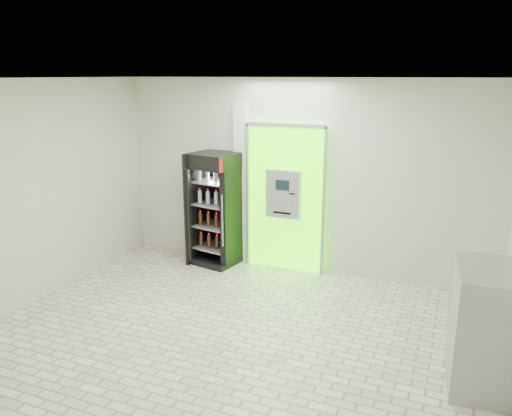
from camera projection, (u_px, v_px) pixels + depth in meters
The scene contains 6 objects.
ground at pixel (232, 340), 5.90m from camera, with size 6.00×6.00×0.00m, color beige.
room_shell at pixel (230, 188), 5.43m from camera, with size 6.00×6.00×6.00m.
atm_assembly at pixel (285, 197), 7.82m from camera, with size 1.30×0.24×2.33m.
pillar at pixel (241, 185), 8.11m from camera, with size 0.22×0.11×2.60m.
beverage_cooler at pixel (215, 211), 8.12m from camera, with size 0.80×0.75×1.84m.
steel_cabinet at pixel (485, 328), 4.93m from camera, with size 0.69×0.98×1.24m.
Camera 1 is at (2.30, -4.78, 3.04)m, focal length 35.00 mm.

